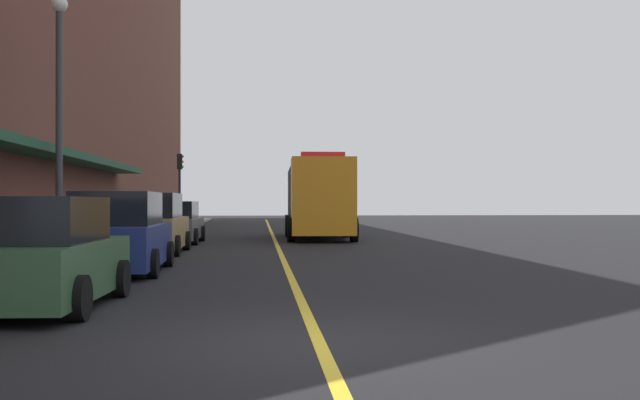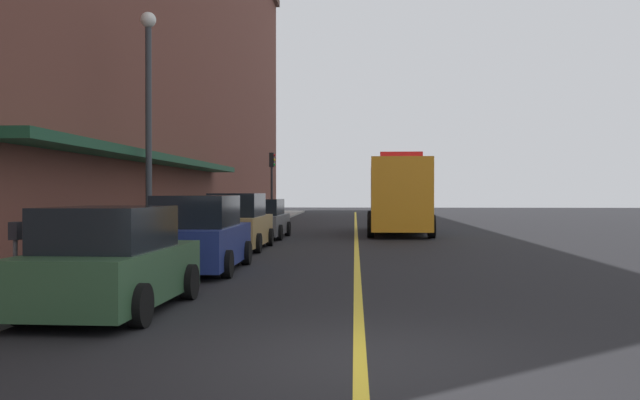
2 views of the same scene
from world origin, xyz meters
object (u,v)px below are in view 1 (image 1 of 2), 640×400
object	(u,v)px
street_lamp_left	(59,97)
parked_car_1	(119,235)
traffic_light_near	(180,176)
utility_truck	(318,199)
parking_meter_2	(117,219)
parked_car_2	(154,225)
parking_meter_1	(87,223)
parked_car_0	(41,257)
parked_car_3	(175,223)

from	to	relation	value
street_lamp_left	parked_car_1	bearing A→B (deg)	-52.02
street_lamp_left	traffic_light_near	xyz separation A→B (m)	(0.66, 23.82, -1.24)
utility_truck	parking_meter_2	xyz separation A→B (m)	(-7.33, -8.36, -0.69)
parked_car_2	parking_meter_2	distance (m)	1.68
parked_car_1	traffic_light_near	size ratio (longest dim) A/B	1.09
parking_meter_1	parking_meter_2	bearing A→B (deg)	90.00
parked_car_2	street_lamp_left	xyz separation A→B (m)	(-1.93, -3.84, 3.51)
utility_truck	street_lamp_left	size ratio (longest dim) A/B	1.29
parked_car_0	utility_truck	distance (m)	22.50
parking_meter_1	street_lamp_left	distance (m)	3.43
parking_meter_1	utility_truck	bearing A→B (deg)	60.05
traffic_light_near	street_lamp_left	bearing A→B (deg)	-91.59
parked_car_3	traffic_light_near	world-z (taller)	traffic_light_near
parked_car_0	utility_truck	bearing A→B (deg)	-13.58
parked_car_0	utility_truck	size ratio (longest dim) A/B	0.48
parking_meter_2	traffic_light_near	world-z (taller)	traffic_light_near
parked_car_2	utility_truck	bearing A→B (deg)	-32.14
parked_car_2	street_lamp_left	bearing A→B (deg)	153.80
parked_car_3	parking_meter_1	distance (m)	9.28
parked_car_1	parked_car_2	size ratio (longest dim) A/B	0.97
parked_car_1	street_lamp_left	size ratio (longest dim) A/B	0.68
parked_car_0	traffic_light_near	bearing A→B (deg)	4.14
parked_car_3	utility_truck	xyz separation A→B (m)	(5.98, 3.55, 0.97)
parking_meter_2	utility_truck	bearing A→B (deg)	48.75
parked_car_0	parked_car_3	distance (m)	18.11
parking_meter_2	traffic_light_near	bearing A→B (deg)	89.81
parking_meter_1	parking_meter_2	distance (m)	4.36
parked_car_2	parking_meter_1	world-z (taller)	parked_car_2
street_lamp_left	traffic_light_near	size ratio (longest dim) A/B	1.61
parked_car_0	parked_car_3	bearing A→B (deg)	1.85
parked_car_0	street_lamp_left	size ratio (longest dim) A/B	0.61
utility_truck	street_lamp_left	distance (m)	15.64
parked_car_2	parked_car_3	xyz separation A→B (m)	(0.02, 5.82, -0.11)
parking_meter_2	parked_car_1	bearing A→B (deg)	-79.06
parked_car_1	street_lamp_left	xyz separation A→B (m)	(-2.05, 2.62, 3.53)
parked_car_3	traffic_light_near	bearing A→B (deg)	6.40
parked_car_0	parking_meter_1	world-z (taller)	parked_car_0
parked_car_1	parking_meter_1	bearing A→B (deg)	24.52
parked_car_0	utility_truck	world-z (taller)	utility_truck
parked_car_0	parked_car_1	world-z (taller)	parked_car_1
parked_car_0	parked_car_3	world-z (taller)	parked_car_0
parked_car_2	utility_truck	size ratio (longest dim) A/B	0.54
parked_car_1	utility_truck	world-z (taller)	utility_truck
street_lamp_left	traffic_light_near	world-z (taller)	street_lamp_left
parked_car_1	street_lamp_left	bearing A→B (deg)	37.60
utility_truck	parking_meter_2	size ratio (longest dim) A/B	6.73
utility_truck	parking_meter_1	xyz separation A→B (m)	(-7.33, -12.72, -0.69)
parked_car_1	parking_meter_1	size ratio (longest dim) A/B	3.52
parked_car_0	traffic_light_near	size ratio (longest dim) A/B	0.99
parking_meter_1	street_lamp_left	size ratio (longest dim) A/B	0.19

